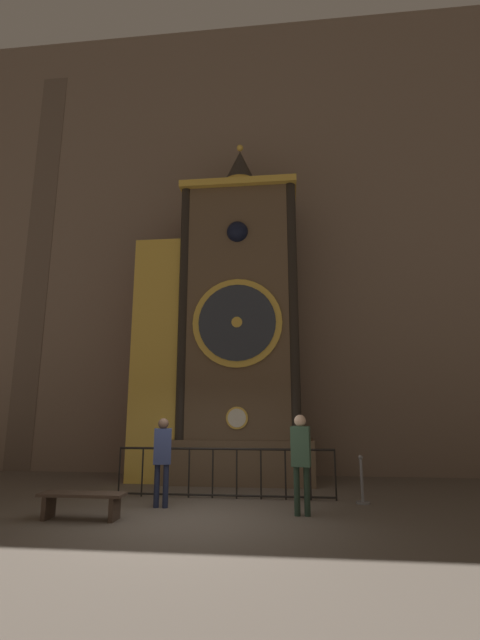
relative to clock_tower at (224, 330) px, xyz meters
The scene contains 8 objects.
ground_plane 5.67m from the clock_tower, 89.82° to the right, with size 28.00×28.00×0.00m, color brown.
cathedral_back_wall 3.96m from the clock_tower, 93.05° to the left, with size 24.00×0.32×15.51m.
clock_tower is the anchor object (origin of this frame).
railing_fence 4.07m from the clock_tower, 80.50° to the right, with size 4.75×0.05×1.04m.
visitor_near 4.40m from the clock_tower, 103.82° to the right, with size 0.39×0.30×1.69m.
visitor_far 4.97m from the clock_tower, 60.55° to the right, with size 0.38×0.28×1.77m.
stanchion_post 5.45m from the clock_tower, 35.67° to the right, with size 0.28×0.28×0.94m.
visitor_bench 5.87m from the clock_tower, 114.39° to the right, with size 1.50×0.40×0.44m.
Camera 1 is at (1.69, -7.75, 1.88)m, focal length 24.00 mm.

